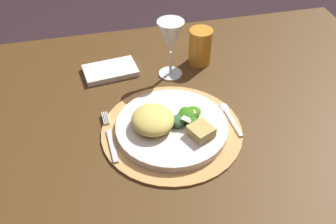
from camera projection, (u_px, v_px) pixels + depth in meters
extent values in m
cube|color=#4E3216|center=(164.00, 111.00, 1.03)|extent=(1.38, 0.83, 0.02)
cylinder|color=#4A3716|center=(293.00, 101.00, 1.62)|extent=(0.06, 0.06, 0.71)
cylinder|color=tan|center=(173.00, 131.00, 0.95)|extent=(0.34, 0.34, 0.01)
cylinder|color=silver|center=(173.00, 127.00, 0.95)|extent=(0.27, 0.27, 0.02)
ellipsoid|color=#DEC85A|center=(153.00, 120.00, 0.92)|extent=(0.12, 0.12, 0.04)
ellipsoid|color=#3A711D|center=(195.00, 123.00, 0.93)|extent=(0.06, 0.05, 0.02)
ellipsoid|color=#315D34|center=(179.00, 121.00, 0.93)|extent=(0.05, 0.05, 0.02)
ellipsoid|color=#29770F|center=(186.00, 114.00, 0.95)|extent=(0.04, 0.05, 0.02)
ellipsoid|color=#357715|center=(187.00, 116.00, 0.95)|extent=(0.06, 0.06, 0.02)
ellipsoid|color=#387B12|center=(192.00, 112.00, 0.96)|extent=(0.05, 0.05, 0.02)
cube|color=beige|center=(187.00, 119.00, 0.92)|extent=(0.03, 0.03, 0.01)
cube|color=beige|center=(191.00, 112.00, 0.94)|extent=(0.02, 0.02, 0.01)
cube|color=tan|center=(201.00, 131.00, 0.90)|extent=(0.07, 0.07, 0.02)
cube|color=silver|center=(112.00, 146.00, 0.91)|extent=(0.02, 0.10, 0.00)
cube|color=silver|center=(103.00, 119.00, 0.98)|extent=(0.00, 0.05, 0.00)
cube|color=silver|center=(105.00, 118.00, 0.98)|extent=(0.00, 0.05, 0.00)
cube|color=silver|center=(106.00, 118.00, 0.98)|extent=(0.00, 0.05, 0.00)
cube|color=silver|center=(108.00, 118.00, 0.98)|extent=(0.00, 0.05, 0.00)
cube|color=silver|center=(234.00, 123.00, 0.97)|extent=(0.01, 0.09, 0.00)
ellipsoid|color=silver|center=(224.00, 108.00, 1.01)|extent=(0.02, 0.04, 0.01)
cube|color=white|center=(110.00, 71.00, 1.13)|extent=(0.16, 0.11, 0.02)
cylinder|color=silver|center=(170.00, 74.00, 1.13)|extent=(0.07, 0.07, 0.00)
cylinder|color=silver|center=(170.00, 63.00, 1.10)|extent=(0.01, 0.01, 0.07)
cone|color=silver|center=(171.00, 37.00, 1.05)|extent=(0.07, 0.07, 0.09)
cylinder|color=orange|center=(200.00, 46.00, 1.14)|extent=(0.07, 0.07, 0.11)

